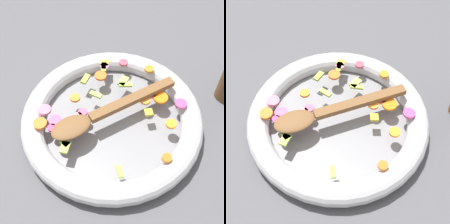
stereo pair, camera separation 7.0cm
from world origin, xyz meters
TOP-DOWN VIEW (x-y plane):
  - ground_plane at (0.00, 0.00)m, footprint 4.00×4.00m
  - skillet at (0.00, 0.00)m, footprint 0.42×0.42m
  - chopped_vegetables at (0.03, 0.01)m, footprint 0.33×0.35m
  - wooden_spoon at (-0.01, 0.02)m, footprint 0.17×0.29m

SIDE VIEW (x-z plane):
  - ground_plane at x=0.00m, z-range 0.00..0.00m
  - skillet at x=0.00m, z-range 0.00..0.05m
  - chopped_vegetables at x=0.03m, z-range 0.05..0.06m
  - wooden_spoon at x=-0.01m, z-range 0.06..0.07m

